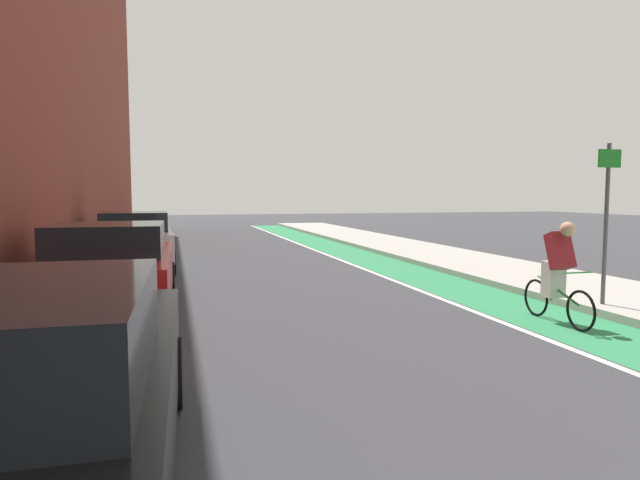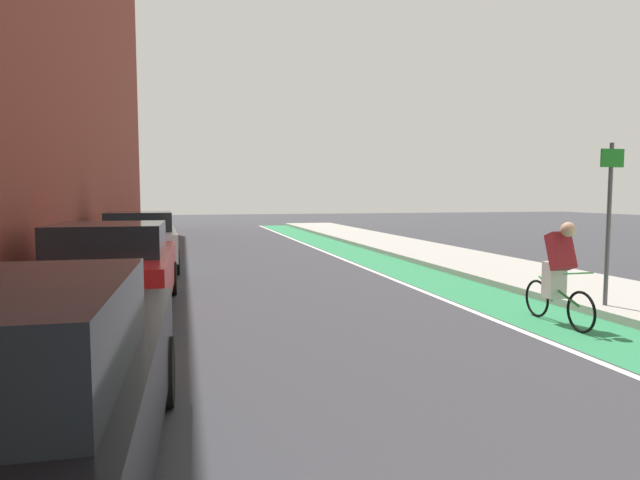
{
  "view_description": "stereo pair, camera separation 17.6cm",
  "coord_description": "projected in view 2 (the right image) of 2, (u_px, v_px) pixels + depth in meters",
  "views": [
    {
      "loc": [
        -2.3,
        1.13,
        1.99
      ],
      "look_at": [
        0.15,
        10.08,
        1.21
      ],
      "focal_mm": 30.39,
      "sensor_mm": 36.0,
      "label": 1
    },
    {
      "loc": [
        -2.13,
        1.09,
        1.99
      ],
      "look_at": [
        0.15,
        10.08,
        1.21
      ],
      "focal_mm": 30.39,
      "sensor_mm": 36.0,
      "label": 2
    }
  ],
  "objects": [
    {
      "name": "ground_plane",
      "position": [
        269.0,
        272.0,
        14.03
      ],
      "size": [
        83.16,
        83.16,
        0.0
      ],
      "primitive_type": "plane",
      "color": "#38383D"
    },
    {
      "name": "bike_lane_paint",
      "position": [
        372.0,
        259.0,
        16.83
      ],
      "size": [
        1.6,
        37.8,
        0.0
      ],
      "primitive_type": "cube",
      "color": "#2D8451",
      "rests_on": "ground"
    },
    {
      "name": "lane_divider_stripe",
      "position": [
        344.0,
        260.0,
        16.61
      ],
      "size": [
        0.12,
        37.8,
        0.0
      ],
      "primitive_type": "cube",
      "color": "white",
      "rests_on": "ground"
    },
    {
      "name": "sidewalk_right",
      "position": [
        439.0,
        255.0,
        17.39
      ],
      "size": [
        2.99,
        37.8,
        0.14
      ],
      "primitive_type": "cube",
      "color": "#A8A59E",
      "rests_on": "ground"
    },
    {
      "name": "parked_sedan_red",
      "position": [
        111.0,
        268.0,
        8.85
      ],
      "size": [
        2.02,
        4.46,
        1.53
      ],
      "color": "red",
      "rests_on": "ground"
    },
    {
      "name": "parked_sedan_white",
      "position": [
        140.0,
        239.0,
        14.71
      ],
      "size": [
        2.11,
        4.55,
        1.53
      ],
      "color": "silver",
      "rests_on": "ground"
    },
    {
      "name": "cyclist_mid",
      "position": [
        558.0,
        272.0,
        8.26
      ],
      "size": [
        0.48,
        1.66,
        1.58
      ],
      "color": "black",
      "rests_on": "ground"
    },
    {
      "name": "street_sign_post",
      "position": [
        609.0,
        210.0,
        8.94
      ],
      "size": [
        0.44,
        0.07,
        2.7
      ],
      "color": "#4C4C51",
      "rests_on": "sidewalk_right"
    }
  ]
}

